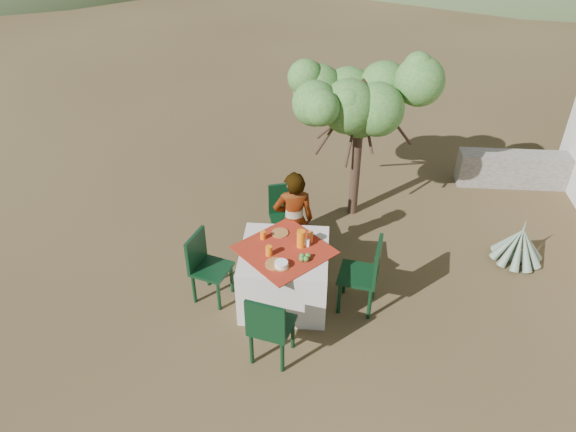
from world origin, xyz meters
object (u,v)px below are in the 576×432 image
object	(u,v)px
chair_right	(366,272)
shrub_tree	(365,106)
table	(284,274)
person	(294,221)
chair_far	(286,214)
chair_left	(205,264)
chair_near	(269,327)
agave	(519,245)
juice_pitcher	(301,239)

from	to	relation	value
chair_right	shrub_tree	world-z (taller)	shrub_tree
table	person	bearing A→B (deg)	84.67
table	chair_far	xyz separation A→B (m)	(-0.08, 1.08, 0.13)
chair_far	person	size ratio (longest dim) A/B	0.65
chair_far	chair_left	bearing A→B (deg)	-143.90
chair_near	chair_left	size ratio (longest dim) A/B	1.03
chair_right	person	xyz separation A→B (m)	(-0.89, 0.72, 0.17)
table	agave	bearing A→B (deg)	18.00
table	agave	distance (m)	3.18
shrub_tree	person	bearing A→B (deg)	-122.57
juice_pitcher	shrub_tree	bearing A→B (deg)	69.13
person	chair_left	bearing A→B (deg)	23.17
chair_near	agave	world-z (taller)	chair_near
chair_left	shrub_tree	world-z (taller)	shrub_tree
chair_left	chair_near	bearing A→B (deg)	-120.25
chair_near	person	xyz separation A→B (m)	(0.13, 1.64, 0.19)
shrub_tree	agave	bearing A→B (deg)	-25.98
table	agave	world-z (taller)	table
shrub_tree	agave	world-z (taller)	shrub_tree
chair_right	shrub_tree	distance (m)	2.37
chair_right	agave	distance (m)	2.34
table	juice_pitcher	xyz separation A→B (m)	(0.19, 0.08, 0.49)
table	chair_right	size ratio (longest dim) A/B	1.34
shrub_tree	chair_far	bearing A→B (deg)	-137.19
shrub_tree	agave	distance (m)	2.74
table	chair_near	bearing A→B (deg)	-94.25
chair_near	shrub_tree	size ratio (longest dim) A/B	0.44
chair_left	juice_pitcher	distance (m)	1.20
chair_left	person	xyz separation A→B (m)	(1.01, 0.68, 0.20)
shrub_tree	juice_pitcher	size ratio (longest dim) A/B	9.70
table	chair_far	size ratio (longest dim) A/B	1.42
person	agave	distance (m)	3.01
agave	table	bearing A→B (deg)	-162.00
table	juice_pitcher	size ratio (longest dim) A/B	5.91
person	shrub_tree	world-z (taller)	shrub_tree
chair_far	chair_near	size ratio (longest dim) A/B	0.98
table	person	size ratio (longest dim) A/B	0.92
chair_near	agave	xyz separation A→B (m)	(3.10, 1.97, -0.27)
chair_far	juice_pitcher	distance (m)	1.10
shrub_tree	agave	size ratio (longest dim) A/B	2.93
chair_right	chair_left	bearing A→B (deg)	-81.03
chair_near	person	distance (m)	1.66
juice_pitcher	table	bearing A→B (deg)	-157.80
shrub_tree	juice_pitcher	world-z (taller)	shrub_tree
person	agave	world-z (taller)	person
chair_near	chair_far	bearing A→B (deg)	-75.76
chair_far	shrub_tree	size ratio (longest dim) A/B	0.43
person	shrub_tree	size ratio (longest dim) A/B	0.66
chair_near	chair_left	bearing A→B (deg)	-33.67
chair_left	chair_right	world-z (taller)	chair_right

